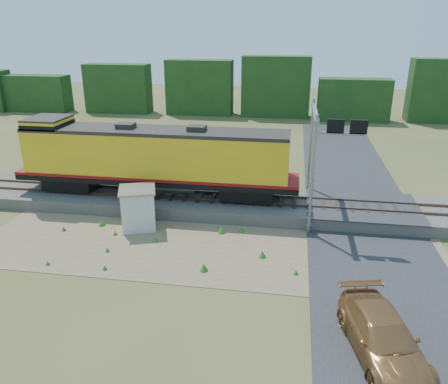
% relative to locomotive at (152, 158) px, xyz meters
% --- Properties ---
extents(ground, '(140.00, 140.00, 0.00)m').
position_rel_locomotive_xyz_m(ground, '(6.86, -6.00, -3.38)').
color(ground, '#475123').
rests_on(ground, ground).
extents(ballast, '(70.00, 5.00, 0.80)m').
position_rel_locomotive_xyz_m(ballast, '(6.86, 0.00, -2.98)').
color(ballast, slate).
rests_on(ballast, ground).
extents(rails, '(70.00, 1.54, 0.16)m').
position_rel_locomotive_xyz_m(rails, '(6.86, 0.00, -2.50)').
color(rails, brown).
rests_on(rails, ballast).
extents(dirt_shoulder, '(26.00, 8.00, 0.03)m').
position_rel_locomotive_xyz_m(dirt_shoulder, '(4.86, -5.50, -3.36)').
color(dirt_shoulder, '#8C7754').
rests_on(dirt_shoulder, ground).
extents(road, '(7.00, 66.00, 0.86)m').
position_rel_locomotive_xyz_m(road, '(13.86, -5.26, -3.29)').
color(road, '#38383A').
rests_on(road, ground).
extents(tree_line_north, '(130.00, 3.00, 6.50)m').
position_rel_locomotive_xyz_m(tree_line_north, '(6.86, 32.00, -0.31)').
color(tree_line_north, '#1B3C16').
rests_on(tree_line_north, ground).
extents(weed_clumps, '(15.00, 6.20, 0.56)m').
position_rel_locomotive_xyz_m(weed_clumps, '(3.36, -5.90, -3.38)').
color(weed_clumps, '#337722').
rests_on(weed_clumps, ground).
extents(locomotive, '(18.98, 2.89, 4.90)m').
position_rel_locomotive_xyz_m(locomotive, '(0.00, 0.00, 0.00)').
color(locomotive, black).
rests_on(locomotive, rails).
extents(shed, '(2.70, 2.70, 2.53)m').
position_rel_locomotive_xyz_m(shed, '(0.22, -3.61, -2.10)').
color(shed, silver).
rests_on(shed, ground).
extents(signal_gantry, '(2.82, 6.20, 7.12)m').
position_rel_locomotive_xyz_m(signal_gantry, '(10.80, -0.67, 1.96)').
color(signal_gantry, gray).
rests_on(signal_gantry, ground).
extents(car, '(3.35, 5.81, 1.58)m').
position_rel_locomotive_xyz_m(car, '(12.92, -12.79, -2.58)').
color(car, '#A26D3C').
rests_on(car, ground).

